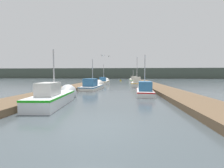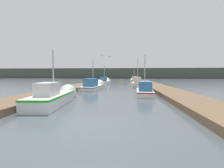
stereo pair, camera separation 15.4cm
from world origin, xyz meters
The scene contains 15 objects.
ground_plane centered at (0.00, 0.00, 0.00)m, with size 200.00×200.00×0.00m.
dock_left centered at (-5.41, 16.00, 0.18)m, with size 2.61×40.00×0.35m.
dock_right centered at (5.41, 16.00, 0.18)m, with size 2.61×40.00×0.35m.
distant_shore_ridge centered at (0.00, 66.06, 2.21)m, with size 120.00×16.00×4.42m.
fishing_boat_0 centered at (-3.28, 4.07, 0.46)m, with size 1.90×5.44×3.78m.
fishing_boat_1 centered at (2.96, 8.95, 0.40)m, with size 1.71×4.92×4.04m.
fishing_boat_2 centered at (-2.78, 13.31, 0.41)m, with size 2.18×5.75×4.31m.
fishing_boat_3 centered at (3.05, 18.68, 0.47)m, with size 2.02×6.18×4.93m.
fishing_boat_4 centered at (-2.87, 23.65, 0.40)m, with size 1.84×5.98×4.24m.
fishing_boat_5 centered at (2.97, 28.31, 0.46)m, with size 1.72×5.57×3.22m.
mooring_piling_0 centered at (4.09, 34.15, 0.54)m, with size 0.36×0.36×1.06m.
mooring_piling_1 centered at (-4.17, 15.49, 0.58)m, with size 0.31×0.31×1.15m.
channel_buoy centered at (0.03, 35.63, 0.13)m, with size 0.45×0.45×0.95m.
seagull_lead centered at (-0.82, 13.54, 4.10)m, with size 0.30×0.56×0.12m.
seagull_1 centered at (-1.13, 10.13, 3.79)m, with size 0.44×0.50×0.12m.
Camera 2 is at (1.27, -5.16, 1.90)m, focal length 24.00 mm.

